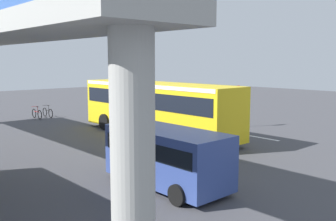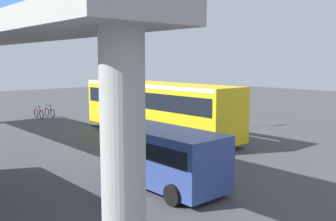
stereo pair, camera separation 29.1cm
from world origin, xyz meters
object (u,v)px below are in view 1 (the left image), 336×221
object	(u,v)px
bicycle_red	(37,114)
traffic_sign	(236,99)
parked_van	(167,154)
bicycle_black	(48,113)
city_bus	(157,104)

from	to	relation	value
bicycle_red	traffic_sign	world-z (taller)	traffic_sign
parked_van	traffic_sign	bearing A→B (deg)	-63.02
parked_van	traffic_sign	xyz separation A→B (m)	(5.91, -11.61, 0.71)
traffic_sign	bicycle_black	bearing A→B (deg)	29.75
city_bus	bicycle_red	size ratio (longest dim) A/B	6.52
bicycle_black	traffic_sign	size ratio (longest dim) A/B	0.63
traffic_sign	parked_van	bearing A→B (deg)	116.98
parked_van	bicycle_black	bearing A→B (deg)	-12.72
bicycle_red	traffic_sign	xyz separation A→B (m)	(-12.76, -8.31, 1.52)
parked_van	bicycle_red	bearing A→B (deg)	-10.03
city_bus	bicycle_red	bearing A→B (deg)	12.50
city_bus	parked_van	world-z (taller)	city_bus
bicycle_red	parked_van	bearing A→B (deg)	169.97
traffic_sign	city_bus	bearing A→B (deg)	76.33
city_bus	bicycle_black	xyz separation A→B (m)	(11.48, 1.57, -1.51)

